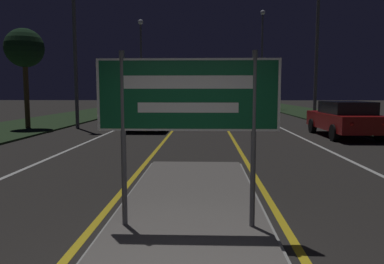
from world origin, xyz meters
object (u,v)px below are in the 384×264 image
(car_receding_2, at_px, (229,102))
(streetlight_right_far, at_px, (262,48))
(car_approaching_0, at_px, (149,114))
(streetlight_left_far, at_px, (141,52))
(car_receding_0, at_px, (344,118))
(car_approaching_2, at_px, (159,101))
(highway_sign, at_px, (188,102))
(car_receding_1, at_px, (238,106))
(streetlight_left_near, at_px, (74,2))
(car_approaching_1, at_px, (131,105))
(streetlight_right_near, at_px, (318,12))

(car_receding_2, bearing_deg, streetlight_right_far, -19.10)
(car_approaching_0, bearing_deg, streetlight_left_far, 100.69)
(car_receding_0, relative_size, car_approaching_2, 1.11)
(car_receding_0, relative_size, car_approaching_0, 1.01)
(highway_sign, height_order, car_receding_1, highway_sign)
(streetlight_left_far, xyz_separation_m, car_approaching_2, (0.77, 7.98, -5.08))
(streetlight_left_near, height_order, car_approaching_1, streetlight_left_near)
(car_receding_0, bearing_deg, streetlight_right_near, 85.51)
(streetlight_right_far, height_order, car_receding_0, streetlight_right_far)
(car_receding_1, height_order, car_approaching_0, car_receding_1)
(highway_sign, height_order, streetlight_left_near, streetlight_left_near)
(car_receding_2, relative_size, car_approaching_1, 0.95)
(streetlight_left_far, height_order, car_approaching_2, streetlight_left_far)
(car_receding_2, bearing_deg, car_receding_0, -82.99)
(streetlight_right_far, xyz_separation_m, car_receding_0, (-0.17, -24.37, -5.63))
(car_receding_0, relative_size, car_receding_2, 1.04)
(car_approaching_0, xyz_separation_m, car_approaching_2, (-2.91, 27.48, -0.01))
(car_receding_0, bearing_deg, car_approaching_2, 110.71)
(streetlight_right_near, bearing_deg, streetlight_left_near, -168.62)
(car_receding_2, distance_m, car_approaching_2, 9.76)
(car_receding_0, bearing_deg, highway_sign, -118.92)
(streetlight_left_near, height_order, car_approaching_2, streetlight_left_near)
(highway_sign, relative_size, car_approaching_2, 0.55)
(car_approaching_0, bearing_deg, highway_sign, -79.48)
(highway_sign, xyz_separation_m, car_approaching_1, (-6.05, 26.65, -0.97))
(car_approaching_0, distance_m, car_approaching_2, 27.64)
(streetlight_right_near, xyz_separation_m, car_approaching_2, (-11.98, 24.67, -5.51))
(highway_sign, xyz_separation_m, car_receding_2, (2.89, 36.42, -1.00))
(streetlight_right_far, xyz_separation_m, car_approaching_0, (-8.78, -21.36, -5.64))
(streetlight_left_near, relative_size, streetlight_right_near, 1.01)
(streetlight_left_far, bearing_deg, car_receding_2, 18.11)
(streetlight_right_near, relative_size, streetlight_right_far, 0.92)
(streetlight_left_far, height_order, streetlight_right_near, streetlight_right_near)
(highway_sign, bearing_deg, car_approaching_1, 102.79)
(car_receding_2, height_order, car_approaching_1, car_approaching_1)
(streetlight_right_far, distance_m, car_receding_2, 6.65)
(car_receding_0, distance_m, car_receding_2, 25.71)
(streetlight_right_near, xyz_separation_m, car_receding_2, (-3.59, 19.69, -5.52))
(car_receding_0, relative_size, car_approaching_1, 0.99)
(highway_sign, height_order, car_receding_0, highway_sign)
(streetlight_left_far, bearing_deg, car_approaching_0, -79.31)
(car_receding_1, relative_size, car_approaching_2, 0.96)
(streetlight_left_near, distance_m, streetlight_right_near, 13.09)
(car_receding_1, relative_size, car_receding_2, 0.90)
(streetlight_left_far, relative_size, streetlight_right_near, 0.95)
(car_receding_0, bearing_deg, streetlight_right_far, 89.61)
(streetlight_right_near, bearing_deg, car_receding_0, -94.49)
(car_receding_1, relative_size, car_approaching_1, 0.86)
(highway_sign, xyz_separation_m, streetlight_left_far, (-6.27, 33.43, 4.09))
(highway_sign, relative_size, streetlight_right_far, 0.23)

